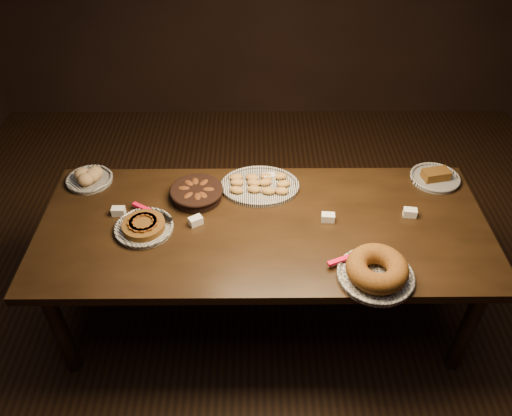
{
  "coord_description": "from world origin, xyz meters",
  "views": [
    {
      "loc": [
        -0.06,
        -1.96,
        2.55
      ],
      "look_at": [
        -0.04,
        0.05,
        0.82
      ],
      "focal_mm": 35.0,
      "sensor_mm": 36.0,
      "label": 1
    }
  ],
  "objects_px": {
    "apple_tart_plate": "(144,226)",
    "madeleine_platter": "(260,185)",
    "bundt_cake_plate": "(376,270)",
    "buffet_table": "(264,234)"
  },
  "relations": [
    {
      "from": "madeleine_platter",
      "to": "bundt_cake_plate",
      "type": "xyz_separation_m",
      "value": [
        0.54,
        -0.69,
        0.03
      ]
    },
    {
      "from": "buffet_table",
      "to": "bundt_cake_plate",
      "type": "xyz_separation_m",
      "value": [
        0.52,
        -0.38,
        0.12
      ]
    },
    {
      "from": "apple_tart_plate",
      "to": "madeleine_platter",
      "type": "relative_size",
      "value": 0.76
    },
    {
      "from": "buffet_table",
      "to": "madeleine_platter",
      "type": "xyz_separation_m",
      "value": [
        -0.02,
        0.31,
        0.09
      ]
    },
    {
      "from": "madeleine_platter",
      "to": "bundt_cake_plate",
      "type": "distance_m",
      "value": 0.88
    },
    {
      "from": "apple_tart_plate",
      "to": "bundt_cake_plate",
      "type": "xyz_separation_m",
      "value": [
        1.15,
        -0.34,
        0.03
      ]
    },
    {
      "from": "madeleine_platter",
      "to": "apple_tart_plate",
      "type": "bearing_deg",
      "value": -126.81
    },
    {
      "from": "buffet_table",
      "to": "madeleine_platter",
      "type": "height_order",
      "value": "madeleine_platter"
    },
    {
      "from": "bundt_cake_plate",
      "to": "madeleine_platter",
      "type": "bearing_deg",
      "value": 135.85
    },
    {
      "from": "apple_tart_plate",
      "to": "madeleine_platter",
      "type": "height_order",
      "value": "apple_tart_plate"
    }
  ]
}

